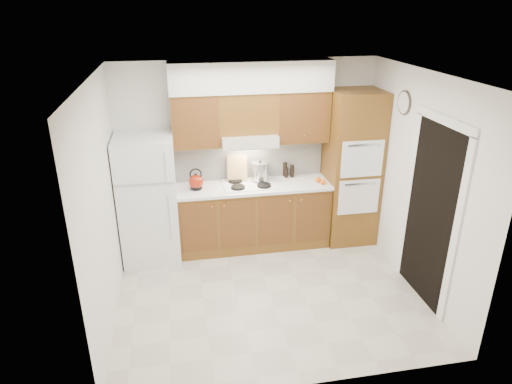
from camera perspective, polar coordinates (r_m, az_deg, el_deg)
floor at (r=5.73m, az=1.60°, el=-12.35°), size 3.60×3.60×0.00m
ceiling at (r=4.74m, az=1.95°, el=14.30°), size 3.60×3.60×0.00m
wall_back at (r=6.47m, az=-1.04°, el=4.83°), size 3.60×0.02×2.60m
wall_left at (r=5.06m, az=-18.62°, el=-1.77°), size 0.02×3.00×2.60m
wall_right at (r=5.73m, az=19.65°, el=0.99°), size 0.02×3.00×2.60m
fridge at (r=6.23m, az=-13.31°, el=-0.90°), size 0.75×0.72×1.72m
base_cabinets at (r=6.52m, az=-0.33°, el=-3.09°), size 2.11×0.60×0.90m
countertop at (r=6.32m, az=-0.33°, el=0.71°), size 2.13×0.62×0.04m
backsplash at (r=6.49m, az=-0.80°, el=4.13°), size 2.11×0.03×0.56m
oven_cabinet at (r=6.62m, az=11.84°, el=2.93°), size 0.70×0.65×2.20m
upper_cab_left at (r=6.09m, az=-7.54°, el=8.86°), size 0.63×0.33×0.70m
upper_cab_right at (r=6.32m, az=5.67°, el=9.46°), size 0.73×0.33×0.70m
range_hood at (r=6.18m, az=-0.94°, el=6.60°), size 0.75×0.45×0.15m
upper_cab_over_hood at (r=6.15m, az=-1.06°, el=9.89°), size 0.75×0.33×0.55m
soffit at (r=6.05m, az=-0.58°, el=14.27°), size 2.13×0.36×0.40m
cooktop at (r=6.32m, az=-0.81°, el=0.96°), size 0.74×0.50×0.01m
doorway at (r=5.54m, az=20.93°, el=-2.75°), size 0.02×0.90×2.10m
wall_clock at (r=5.95m, az=18.05°, el=10.57°), size 0.02×0.30×0.30m
kettle at (r=6.19m, az=-7.50°, el=1.28°), size 0.22×0.22×0.20m
cutting_board at (r=6.38m, az=-2.36°, el=3.03°), size 0.29×0.12×0.36m
stock_pot at (r=6.39m, az=0.51°, el=2.62°), size 0.27×0.27×0.24m
condiment_a at (r=6.62m, az=3.64°, el=2.84°), size 0.06×0.06×0.21m
condiment_b at (r=6.60m, az=4.55°, el=2.62°), size 0.07×0.07×0.18m
condiment_c at (r=6.58m, az=3.80°, el=2.45°), size 0.07×0.07×0.15m
orange_near at (r=6.39m, az=8.37°, el=1.26°), size 0.10×0.10×0.07m
orange_far at (r=6.46m, az=7.78°, el=1.54°), size 0.08×0.08×0.08m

